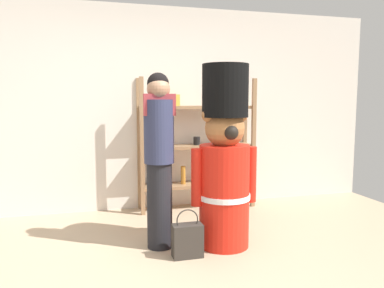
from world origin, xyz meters
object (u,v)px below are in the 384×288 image
(teddy_bear_guard, at_px, (225,162))
(shopping_bag, at_px, (187,240))
(merchandise_shelf, at_px, (196,144))
(person_shopper, at_px, (159,154))

(teddy_bear_guard, relative_size, shopping_bag, 3.93)
(merchandise_shelf, xyz_separation_m, teddy_bear_guard, (-0.10, -1.35, -0.02))
(merchandise_shelf, relative_size, person_shopper, 1.01)
(person_shopper, distance_m, shopping_bag, 0.83)
(teddy_bear_guard, xyz_separation_m, person_shopper, (-0.61, 0.12, 0.07))
(shopping_bag, bearing_deg, teddy_bear_guard, 23.15)
(teddy_bear_guard, distance_m, shopping_bag, 0.81)
(merchandise_shelf, distance_m, shopping_bag, 1.75)
(merchandise_shelf, xyz_separation_m, person_shopper, (-0.71, -1.23, 0.06))
(teddy_bear_guard, height_order, person_shopper, teddy_bear_guard)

